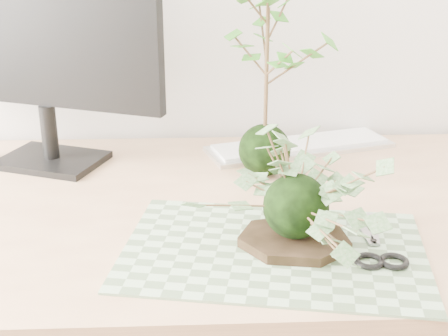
{
  "coord_description": "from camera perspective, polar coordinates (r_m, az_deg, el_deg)",
  "views": [
    {
      "loc": [
        -0.04,
        0.25,
        1.19
      ],
      "look_at": [
        0.0,
        1.14,
        0.84
      ],
      "focal_mm": 50.0,
      "sensor_mm": 36.0,
      "label": 1
    }
  ],
  "objects": [
    {
      "name": "desk",
      "position": [
        1.13,
        4.47,
        -7.14
      ],
      "size": [
        1.6,
        0.7,
        0.74
      ],
      "color": "tan",
      "rests_on": "ground_plane"
    },
    {
      "name": "cutting_mat",
      "position": [
        0.93,
        4.57,
        -7.48
      ],
      "size": [
        0.49,
        0.37,
        0.0
      ],
      "primitive_type": "cube",
      "rotation": [
        0.0,
        0.0,
        -0.18
      ],
      "color": "#536C4A",
      "rests_on": "desk"
    },
    {
      "name": "stone_dish",
      "position": [
        0.94,
        6.45,
        -6.58
      ],
      "size": [
        0.2,
        0.2,
        0.01
      ],
      "primitive_type": "cylinder",
      "rotation": [
        0.0,
        0.0,
        -0.16
      ],
      "color": "black",
      "rests_on": "cutting_mat"
    },
    {
      "name": "ivy_kokedama",
      "position": [
        0.9,
        6.71,
        -0.87
      ],
      "size": [
        0.35,
        0.35,
        0.19
      ],
      "rotation": [
        0.0,
        0.0,
        0.36
      ],
      "color": "black",
      "rests_on": "stone_dish"
    },
    {
      "name": "maple_kokedama",
      "position": [
        1.13,
        4.02,
        13.21
      ],
      "size": [
        0.22,
        0.22,
        0.41
      ],
      "rotation": [
        0.0,
        0.0,
        0.02
      ],
      "color": "black",
      "rests_on": "desk"
    },
    {
      "name": "keyboard",
      "position": [
        1.34,
        6.96,
        2.03
      ],
      "size": [
        0.42,
        0.23,
        0.02
      ],
      "rotation": [
        0.0,
        0.0,
        0.29
      ],
      "color": "silver",
      "rests_on": "desk"
    },
    {
      "name": "monitor",
      "position": [
        1.24,
        -16.47,
        11.29
      ],
      "size": [
        0.47,
        0.21,
        0.43
      ],
      "rotation": [
        0.0,
        0.0,
        -0.37
      ],
      "color": "black",
      "rests_on": "desk"
    },
    {
      "name": "scissors",
      "position": [
        0.93,
        14.03,
        -7.58
      ],
      "size": [
        0.08,
        0.18,
        0.01
      ],
      "rotation": [
        0.0,
        0.0,
        -0.07
      ],
      "color": "gray",
      "rests_on": "cutting_mat"
    }
  ]
}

